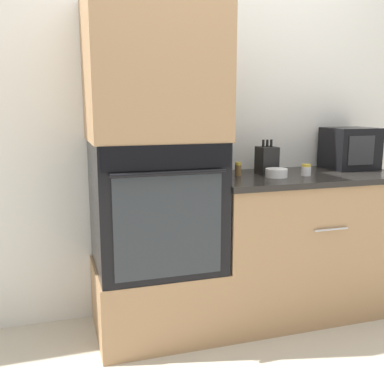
{
  "coord_description": "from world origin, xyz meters",
  "views": [
    {
      "loc": [
        -0.92,
        -2.17,
        1.34
      ],
      "look_at": [
        -0.17,
        0.21,
        0.86
      ],
      "focal_mm": 42.0,
      "sensor_mm": 36.0,
      "label": 1
    }
  ],
  "objects_px": {
    "microwave": "(350,148)",
    "knife_block": "(267,160)",
    "bowl": "(276,173)",
    "condiment_jar_far": "(270,162)",
    "wall_oven": "(156,204)",
    "condiment_jar_mid": "(238,169)",
    "condiment_jar_near": "(306,170)"
  },
  "relations": [
    {
      "from": "microwave",
      "to": "knife_block",
      "type": "bearing_deg",
      "value": -177.38
    },
    {
      "from": "bowl",
      "to": "condiment_jar_far",
      "type": "relative_size",
      "value": 1.17
    },
    {
      "from": "knife_block",
      "to": "bowl",
      "type": "xyz_separation_m",
      "value": [
        -0.01,
        -0.15,
        -0.06
      ]
    },
    {
      "from": "wall_oven",
      "to": "microwave",
      "type": "bearing_deg",
      "value": 5.06
    },
    {
      "from": "wall_oven",
      "to": "condiment_jar_mid",
      "type": "height_order",
      "value": "wall_oven"
    },
    {
      "from": "wall_oven",
      "to": "condiment_jar_near",
      "type": "xyz_separation_m",
      "value": [
        0.94,
        -0.06,
        0.17
      ]
    },
    {
      "from": "knife_block",
      "to": "condiment_jar_far",
      "type": "relative_size",
      "value": 1.89
    },
    {
      "from": "condiment_jar_near",
      "to": "condiment_jar_mid",
      "type": "height_order",
      "value": "condiment_jar_mid"
    },
    {
      "from": "wall_oven",
      "to": "bowl",
      "type": "relative_size",
      "value": 5.5
    },
    {
      "from": "wall_oven",
      "to": "condiment_jar_far",
      "type": "bearing_deg",
      "value": 15.15
    },
    {
      "from": "knife_block",
      "to": "condiment_jar_near",
      "type": "height_order",
      "value": "knife_block"
    },
    {
      "from": "condiment_jar_far",
      "to": "microwave",
      "type": "bearing_deg",
      "value": -10.8
    },
    {
      "from": "microwave",
      "to": "bowl",
      "type": "bearing_deg",
      "value": -164.2
    },
    {
      "from": "condiment_jar_mid",
      "to": "condiment_jar_far",
      "type": "bearing_deg",
      "value": 28.82
    },
    {
      "from": "microwave",
      "to": "wall_oven",
      "type": "bearing_deg",
      "value": -174.94
    },
    {
      "from": "wall_oven",
      "to": "condiment_jar_mid",
      "type": "distance_m",
      "value": 0.57
    },
    {
      "from": "condiment_jar_mid",
      "to": "condiment_jar_far",
      "type": "xyz_separation_m",
      "value": [
        0.3,
        0.17,
        0.01
      ]
    },
    {
      "from": "condiment_jar_near",
      "to": "knife_block",
      "type": "bearing_deg",
      "value": 140.49
    },
    {
      "from": "bowl",
      "to": "condiment_jar_far",
      "type": "distance_m",
      "value": 0.31
    },
    {
      "from": "bowl",
      "to": "condiment_jar_near",
      "type": "xyz_separation_m",
      "value": [
        0.2,
        -0.0,
        0.01
      ]
    },
    {
      "from": "condiment_jar_far",
      "to": "wall_oven",
      "type": "bearing_deg",
      "value": -164.85
    },
    {
      "from": "condiment_jar_near",
      "to": "wall_oven",
      "type": "bearing_deg",
      "value": 176.08
    },
    {
      "from": "knife_block",
      "to": "condiment_jar_near",
      "type": "xyz_separation_m",
      "value": [
        0.19,
        -0.16,
        -0.05
      ]
    },
    {
      "from": "wall_oven",
      "to": "microwave",
      "type": "xyz_separation_m",
      "value": [
        1.38,
        0.12,
        0.27
      ]
    },
    {
      "from": "knife_block",
      "to": "microwave",
      "type": "bearing_deg",
      "value": 2.62
    },
    {
      "from": "microwave",
      "to": "condiment_jar_mid",
      "type": "distance_m",
      "value": 0.86
    },
    {
      "from": "microwave",
      "to": "condiment_jar_near",
      "type": "xyz_separation_m",
      "value": [
        -0.45,
        -0.19,
        -0.1
      ]
    },
    {
      "from": "condiment_jar_near",
      "to": "microwave",
      "type": "bearing_deg",
      "value": 22.72
    },
    {
      "from": "condiment_jar_near",
      "to": "condiment_jar_far",
      "type": "distance_m",
      "value": 0.31
    },
    {
      "from": "wall_oven",
      "to": "knife_block",
      "type": "relative_size",
      "value": 3.42
    },
    {
      "from": "condiment_jar_mid",
      "to": "condiment_jar_far",
      "type": "height_order",
      "value": "condiment_jar_far"
    },
    {
      "from": "bowl",
      "to": "condiment_jar_far",
      "type": "height_order",
      "value": "condiment_jar_far"
    }
  ]
}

